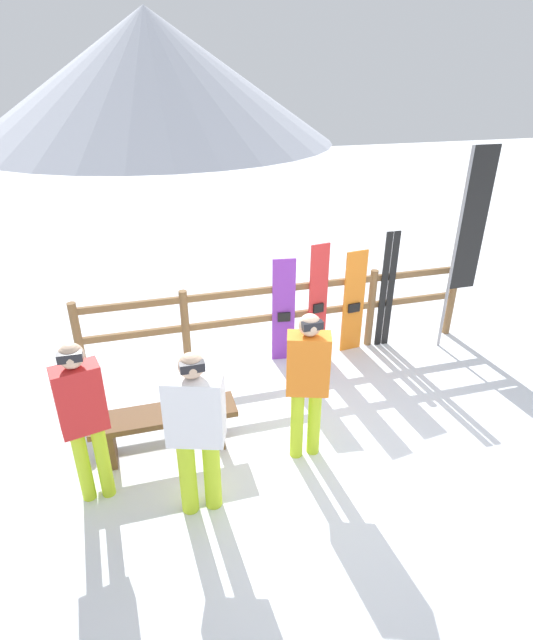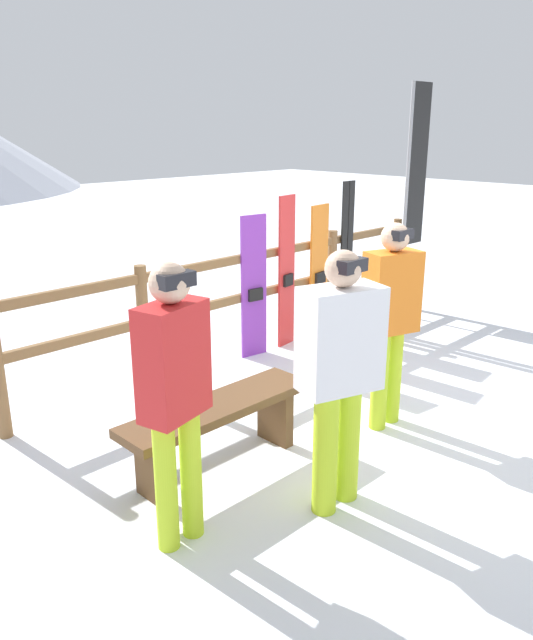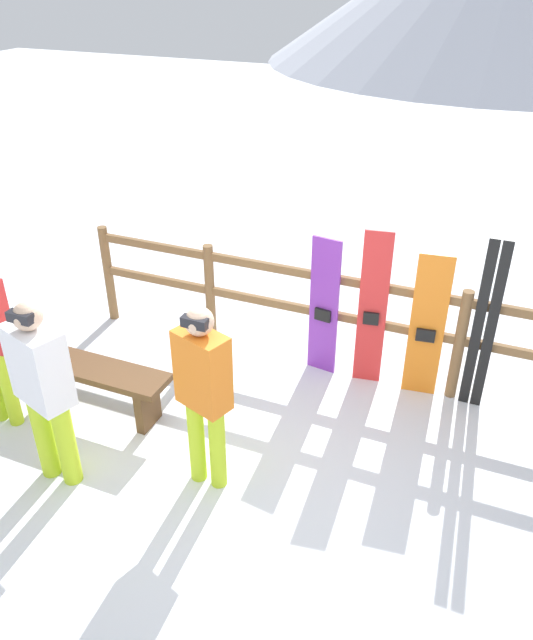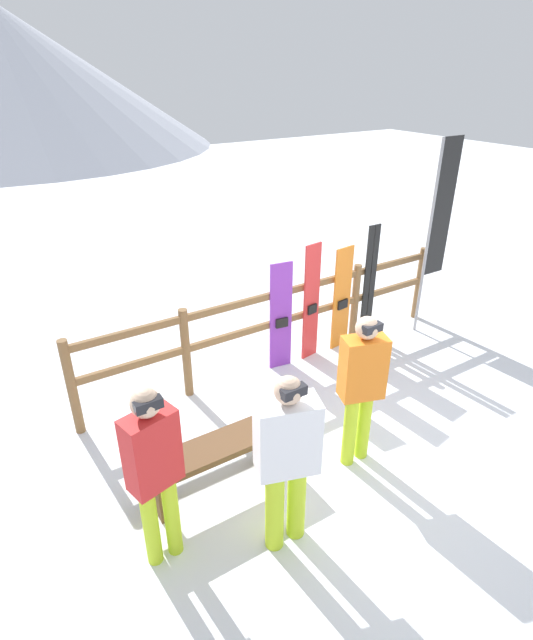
{
  "view_description": "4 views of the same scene",
  "coord_description": "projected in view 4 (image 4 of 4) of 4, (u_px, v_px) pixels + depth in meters",
  "views": [
    {
      "loc": [
        -1.73,
        -3.59,
        3.47
      ],
      "look_at": [
        -0.43,
        1.12,
        0.97
      ],
      "focal_mm": 28.0,
      "sensor_mm": 36.0,
      "label": 1
    },
    {
      "loc": [
        -4.04,
        -2.42,
        2.21
      ],
      "look_at": [
        -0.8,
        0.85,
        0.76
      ],
      "focal_mm": 35.0,
      "sensor_mm": 36.0,
      "label": 2
    },
    {
      "loc": [
        1.46,
        -3.11,
        3.58
      ],
      "look_at": [
        -0.25,
        1.0,
        0.95
      ],
      "focal_mm": 35.0,
      "sensor_mm": 36.0,
      "label": 3
    },
    {
      "loc": [
        -3.06,
        -2.66,
        3.45
      ],
      "look_at": [
        -0.62,
        1.19,
        1.1
      ],
      "focal_mm": 28.0,
      "sensor_mm": 36.0,
      "label": 4
    }
  ],
  "objects": [
    {
      "name": "snowboard_red",
      "position": [
        311.0,
        303.0,
        6.26
      ],
      "size": [
        0.26,
        0.09,
        1.55
      ],
      "color": "red",
      "rests_on": "ground"
    },
    {
      "name": "bench",
      "position": [
        213.0,
        457.0,
        4.4
      ],
      "size": [
        1.41,
        0.36,
        0.48
      ],
      "color": "brown",
      "rests_on": "ground"
    },
    {
      "name": "snowboard_purple",
      "position": [
        281.0,
        317.0,
        6.08
      ],
      "size": [
        0.29,
        0.08,
        1.4
      ],
      "color": "purple",
      "rests_on": "ground"
    },
    {
      "name": "rental_flag",
      "position": [
        438.0,
        220.0,
        6.58
      ],
      "size": [
        0.4,
        0.04,
        2.66
      ],
      "color": "#99999E",
      "rests_on": "ground"
    },
    {
      "name": "person_orange",
      "position": [
        362.0,
        381.0,
        4.48
      ],
      "size": [
        0.44,
        0.33,
        1.55
      ],
      "color": "#B7D826",
      "rests_on": "ground"
    },
    {
      "name": "person_white",
      "position": [
        287.0,
        454.0,
        3.66
      ],
      "size": [
        0.52,
        0.38,
        1.57
      ],
      "color": "#B7D826",
      "rests_on": "ground"
    },
    {
      "name": "ski_pair_black",
      "position": [
        369.0,
        284.0,
        6.71
      ],
      "size": [
        0.19,
        0.02,
        1.62
      ],
      "color": "black",
      "rests_on": "ground"
    },
    {
      "name": "ground_plane",
      "position": [
        381.0,
        447.0,
        5.03
      ],
      "size": [
        40.0,
        40.0,
        0.0
      ],
      "primitive_type": "plane",
      "color": "white"
    },
    {
      "name": "snowboard_orange",
      "position": [
        342.0,
        299.0,
        6.53
      ],
      "size": [
        0.31,
        0.08,
        1.41
      ],
      "color": "orange",
      "rests_on": "ground"
    },
    {
      "name": "fence",
      "position": [
        279.0,
        318.0,
        6.14
      ],
      "size": [
        5.09,
        0.1,
        1.1
      ],
      "color": "brown",
      "rests_on": "ground"
    },
    {
      "name": "person_red",
      "position": [
        154.0,
        466.0,
        3.51
      ],
      "size": [
        0.41,
        0.29,
        1.57
      ],
      "color": "#B7D826",
      "rests_on": "ground"
    }
  ]
}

